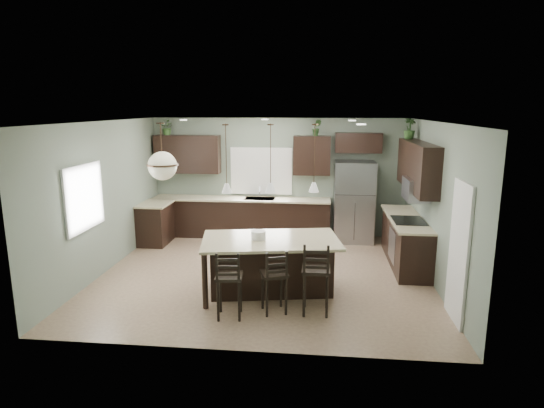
{
  "coord_description": "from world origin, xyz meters",
  "views": [
    {
      "loc": [
        0.97,
        -7.96,
        3.05
      ],
      "look_at": [
        0.1,
        0.4,
        1.25
      ],
      "focal_mm": 30.0,
      "sensor_mm": 36.0,
      "label": 1
    }
  ],
  "objects": [
    {
      "name": "ground",
      "position": [
        0.0,
        0.0,
        0.0
      ],
      "size": [
        6.0,
        6.0,
        0.0
      ],
      "primitive_type": "plane",
      "color": "#9E8466",
      "rests_on": "ground"
    },
    {
      "name": "right_upper_cabs",
      "position": [
        2.83,
        0.87,
        1.95
      ],
      "size": [
        0.34,
        2.35,
        0.9
      ],
      "primitive_type": "cube",
      "color": "black",
      "rests_on": "room_shell"
    },
    {
      "name": "pendant_right",
      "position": [
        0.89,
        -0.71,
        2.25
      ],
      "size": [
        0.17,
        0.17,
        1.1
      ],
      "primitive_type": null,
      "color": "silver",
      "rests_on": "room_shell"
    },
    {
      "name": "back_lower_cabs",
      "position": [
        -0.85,
        2.45,
        0.45
      ],
      "size": [
        4.2,
        0.6,
        0.9
      ],
      "primitive_type": "cube",
      "color": "black",
      "rests_on": "ground"
    },
    {
      "name": "fridge_header",
      "position": [
        1.85,
        2.58,
        2.25
      ],
      "size": [
        1.05,
        0.34,
        0.45
      ],
      "primitive_type": "cube",
      "color": "black",
      "rests_on": "room_shell"
    },
    {
      "name": "pendant_left",
      "position": [
        -0.48,
        -0.95,
        2.25
      ],
      "size": [
        0.17,
        0.17,
        1.1
      ],
      "primitive_type": null,
      "color": "silver",
      "rests_on": "room_shell"
    },
    {
      "name": "pendant_center",
      "position": [
        0.21,
        -0.83,
        2.25
      ],
      "size": [
        0.17,
        0.17,
        1.1
      ],
      "primitive_type": null,
      "color": "white",
      "rests_on": "room_shell"
    },
    {
      "name": "window_back",
      "position": [
        -0.4,
        2.73,
        1.55
      ],
      "size": [
        1.35,
        0.02,
        1.0
      ],
      "primitive_type": "cube",
      "color": "white",
      "rests_on": "room_shell"
    },
    {
      "name": "chandelier",
      "position": [
        -1.73,
        -0.38,
        2.3
      ],
      "size": [
        0.54,
        0.54,
        1.0
      ],
      "primitive_type": null,
      "color": "beige",
      "rests_on": "room_shell"
    },
    {
      "name": "back_countertop",
      "position": [
        -0.85,
        2.43,
        0.92
      ],
      "size": [
        4.2,
        0.66,
        0.04
      ],
      "primitive_type": "cube",
      "color": "beige",
      "rests_on": "back_lower_cabs"
    },
    {
      "name": "right_lower_cabs",
      "position": [
        2.7,
        0.87,
        0.45
      ],
      "size": [
        0.6,
        2.35,
        0.9
      ],
      "primitive_type": "cube",
      "color": "black",
      "rests_on": "ground"
    },
    {
      "name": "refrigerator",
      "position": [
        1.78,
        2.35,
        0.93
      ],
      "size": [
        0.9,
        0.74,
        1.85
      ],
      "primitive_type": "cube",
      "color": "gray",
      "rests_on": "ground"
    },
    {
      "name": "plant_back_left",
      "position": [
        -2.6,
        2.55,
        2.58
      ],
      "size": [
        0.39,
        0.36,
        0.36
      ],
      "primitive_type": "imported",
      "rotation": [
        0.0,
        0.0,
        -0.28
      ],
      "color": "#365B27",
      "rests_on": "back_upper_left"
    },
    {
      "name": "pantry_door",
      "position": [
        2.98,
        -1.55,
        1.02
      ],
      "size": [
        0.04,
        0.82,
        2.04
      ],
      "primitive_type": "cube",
      "color": "white",
      "rests_on": "ground"
    },
    {
      "name": "left_return_cabs",
      "position": [
        -2.7,
        1.7,
        0.45
      ],
      "size": [
        0.6,
        0.9,
        0.9
      ],
      "primitive_type": "cube",
      "color": "black",
      "rests_on": "ground"
    },
    {
      "name": "back_upper_right",
      "position": [
        0.8,
        2.58,
        1.95
      ],
      "size": [
        0.85,
        0.34,
        0.9
      ],
      "primitive_type": "cube",
      "color": "black",
      "rests_on": "room_shell"
    },
    {
      "name": "wall_oven_front",
      "position": [
        2.4,
        0.6,
        0.45
      ],
      "size": [
        0.01,
        0.72,
        0.6
      ],
      "primitive_type": "cube",
      "color": "gray",
      "rests_on": "right_lower_cabs"
    },
    {
      "name": "room_shell",
      "position": [
        0.0,
        0.0,
        1.7
      ],
      "size": [
        6.0,
        6.0,
        6.0
      ],
      "color": "slate",
      "rests_on": "ground"
    },
    {
      "name": "back_upper_left",
      "position": [
        -2.15,
        2.58,
        1.95
      ],
      "size": [
        1.55,
        0.34,
        0.9
      ],
      "primitive_type": "cube",
      "color": "black",
      "rests_on": "room_shell"
    },
    {
      "name": "bar_stool_center",
      "position": [
        0.34,
        -1.58,
        0.5
      ],
      "size": [
        0.47,
        0.47,
        1.0
      ],
      "primitive_type": "cube",
      "rotation": [
        0.0,
        0.0,
        0.34
      ],
      "color": "black",
      "rests_on": "ground"
    },
    {
      "name": "plant_right_wall",
      "position": [
        2.8,
        1.7,
        2.62
      ],
      "size": [
        0.31,
        0.31,
        0.43
      ],
      "primitive_type": "imported",
      "rotation": [
        0.0,
        0.0,
        0.32
      ],
      "color": "#2C4E22",
      "rests_on": "right_upper_cabs"
    },
    {
      "name": "right_countertop",
      "position": [
        2.68,
        0.87,
        0.92
      ],
      "size": [
        0.66,
        2.35,
        0.04
      ],
      "primitive_type": "cube",
      "color": "beige",
      "rests_on": "right_lower_cabs"
    },
    {
      "name": "faucet",
      "position": [
        -0.4,
        2.4,
        1.08
      ],
      "size": [
        0.02,
        0.02,
        0.28
      ],
      "primitive_type": "cylinder",
      "color": "silver",
      "rests_on": "back_countertop"
    },
    {
      "name": "sink_inset",
      "position": [
        -0.4,
        2.43,
        0.94
      ],
      "size": [
        0.7,
        0.45,
        0.01
      ],
      "primitive_type": "cube",
      "color": "gray",
      "rests_on": "back_countertop"
    },
    {
      "name": "kitchen_island",
      "position": [
        0.21,
        -0.83,
        0.46
      ],
      "size": [
        2.41,
        1.63,
        0.92
      ],
      "primitive_type": "cube",
      "rotation": [
        0.0,
        0.0,
        0.17
      ],
      "color": "black",
      "rests_on": "ground"
    },
    {
      "name": "microwave",
      "position": [
        2.78,
        0.6,
        1.55
      ],
      "size": [
        0.4,
        0.75,
        0.4
      ],
      "primitive_type": "cube",
      "color": "gray",
      "rests_on": "right_upper_cabs"
    },
    {
      "name": "bar_stool_right",
      "position": [
        0.96,
        -1.54,
        0.56
      ],
      "size": [
        0.42,
        0.42,
        1.12
      ],
      "primitive_type": "cube",
      "rotation": [
        0.0,
        0.0,
        -0.01
      ],
      "color": "black",
      "rests_on": "ground"
    },
    {
      "name": "bar_stool_left",
      "position": [
        -0.3,
        -1.82,
        0.52
      ],
      "size": [
        0.42,
        0.42,
        1.04
      ],
      "primitive_type": "cube",
      "rotation": [
        0.0,
        0.0,
        0.11
      ],
      "color": "black",
      "rests_on": "ground"
    },
    {
      "name": "window_left",
      "position": [
        -2.98,
        -0.8,
        1.55
      ],
      "size": [
        0.02,
        1.1,
        1.0
      ],
      "primitive_type": "cube",
      "color": "white",
      "rests_on": "room_shell"
    },
    {
      "name": "serving_dish",
      "position": [
        0.01,
        -0.86,
        0.99
      ],
      "size": [
        0.24,
        0.24,
        0.14
      ],
      "primitive_type": "cylinder",
      "color": "white",
      "rests_on": "kitchen_island"
    },
    {
      "name": "cooktop",
      "position": [
        2.68,
        0.6,
        0.94
      ],
      "size": [
        0.58,
        0.75,
        0.02
      ],
      "primitive_type": "cube",
      "color": "black",
      "rests_on": "right_countertop"
    },
    {
      "name": "plant_back_right",
      "position": [
        0.9,
        2.55,
        2.59
      ],
      "size": [
        0.22,
        0.18,
        0.38
      ],
      "primitive_type": "imported",
      "rotation": [
        0.0,
        0.0,
        0.05
      ],
      "color": "#284A20",
      "rests_on": "back_upper_right"
    },
    {
      "name": "left_return_countertop",
      "position": [
        -2.68,
        1.7,
        0.92
      ],
      "size": [
        0.66,
        0.96,
        0.04
      ],
      "primitive_type": "cube",
      "color": "beige",
      "rests_on": "left_return_cabs"
    }
  ]
}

